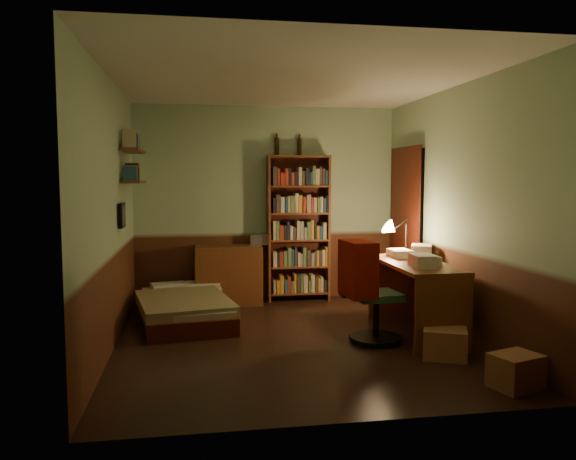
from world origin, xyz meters
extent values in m
cube|color=black|center=(0.00, 0.00, -0.01)|extent=(3.50, 4.00, 0.02)
cube|color=silver|center=(0.00, 0.00, 2.61)|extent=(3.50, 4.00, 0.02)
cube|color=#9ABC94|center=(0.00, 2.01, 1.30)|extent=(3.50, 0.02, 2.60)
cube|color=#9ABC94|center=(-1.76, 0.00, 1.30)|extent=(0.02, 4.00, 2.60)
cube|color=#9ABC94|center=(1.76, 0.00, 1.30)|extent=(0.02, 4.00, 2.60)
cube|color=#9ABC94|center=(0.00, -2.01, 1.30)|extent=(3.50, 0.02, 2.60)
cube|color=black|center=(1.72, 1.30, 1.00)|extent=(0.06, 0.90, 2.00)
cube|color=#3A1108|center=(1.69, 1.30, 1.00)|extent=(0.02, 0.98, 2.08)
cube|color=olive|center=(-1.09, 0.97, 0.26)|extent=(1.13, 1.82, 0.51)
cube|color=#5E3117|center=(-0.53, 1.76, 0.38)|extent=(0.87, 0.45, 0.76)
cube|color=#B2B2B7|center=(-0.11, 1.89, 0.83)|extent=(0.28, 0.23, 0.13)
cube|color=#5E3117|center=(0.41, 1.85, 0.97)|extent=(0.84, 0.29, 1.94)
cylinder|color=black|center=(0.13, 1.96, 2.06)|extent=(0.07, 0.07, 0.24)
cylinder|color=black|center=(0.44, 1.96, 2.06)|extent=(0.08, 0.08, 0.23)
cube|color=#5E3117|center=(1.31, -0.01, 0.38)|extent=(0.60, 1.43, 0.76)
cube|color=silver|center=(1.59, 0.51, 0.82)|extent=(0.33, 0.37, 0.12)
cone|color=black|center=(1.47, 0.68, 1.07)|extent=(0.23, 0.23, 0.62)
cube|color=#2C6344|center=(0.82, -0.21, 0.43)|extent=(0.46, 0.41, 0.86)
cube|color=#971402|center=(0.67, -0.14, 1.13)|extent=(0.38, 0.52, 0.55)
cube|color=#5E3117|center=(-1.64, 1.10, 1.60)|extent=(0.20, 0.90, 0.03)
cube|color=#5E3117|center=(-1.64, 1.10, 1.95)|extent=(0.20, 0.90, 0.03)
cube|color=black|center=(-1.72, 0.60, 1.25)|extent=(0.04, 0.32, 0.26)
cube|color=#9C6943|center=(1.49, -1.60, 0.14)|extent=(0.43, 0.38, 0.27)
cube|color=#9C6943|center=(1.28, -0.81, 0.14)|extent=(0.48, 0.45, 0.27)
camera|label=1|loc=(-0.96, -5.51, 1.63)|focal=35.00mm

